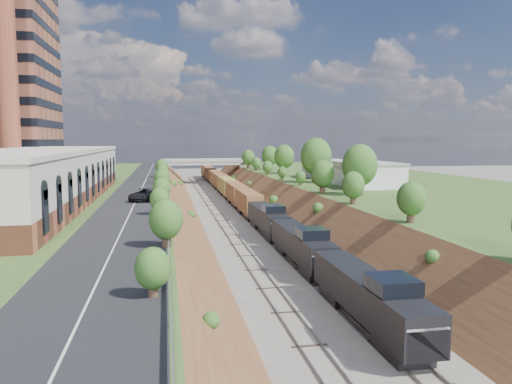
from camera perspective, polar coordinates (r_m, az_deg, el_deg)
name	(u,v)px	position (r m, az deg, el deg)	size (l,w,h in m)	color
ground	(345,340)	(35.01, 10.14, -16.32)	(400.00, 400.00, 0.00)	#6B665B
platform_left	(39,202)	(93.43, -23.53, -1.10)	(44.00, 180.00, 5.00)	#385D26
platform_right	(397,195)	(101.25, 15.84, -0.32)	(44.00, 180.00, 5.00)	#385D26
embankment_left	(169,213)	(91.26, -9.89, -2.43)	(7.07, 180.00, 7.07)	brown
embankment_right	(288,210)	(94.00, 3.65, -2.11)	(7.07, 180.00, 7.07)	brown
rail_left_track	(216,212)	(91.68, -4.63, -2.27)	(1.58, 180.00, 0.18)	gray
rail_right_track	(244,211)	(92.33, -1.41, -2.19)	(1.58, 180.00, 0.18)	gray
road	(143,186)	(90.75, -12.79, 0.67)	(8.00, 180.00, 0.10)	black
guardrail	(166,183)	(90.42, -10.20, 1.03)	(0.10, 171.00, 0.70)	#99999E
commercial_building	(36,176)	(70.41, -23.83, 1.63)	(14.30, 62.30, 7.00)	brown
smokestack	(6,65)	(90.46, -26.63, 12.84)	(3.20, 3.20, 40.00)	brown
overpass	(204,167)	(152.96, -5.99, 2.85)	(24.50, 8.30, 7.40)	gray
white_building_near	(368,175)	(89.66, 12.71, 1.86)	(9.00, 12.00, 4.00)	silver
white_building_far	(326,169)	(110.05, 7.99, 2.59)	(8.00, 10.00, 3.60)	silver
tree_right_large	(360,166)	(75.96, 11.77, 2.96)	(5.25, 5.25, 7.61)	#473323
tree_left_crest	(163,202)	(50.67, -10.55, -1.13)	(2.45, 2.45, 3.55)	#473323
freight_train	(232,189)	(108.47, -2.78, 0.30)	(2.81, 158.89, 4.55)	black
suv	(144,195)	(68.39, -12.71, -0.31)	(2.65, 5.75, 1.60)	black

